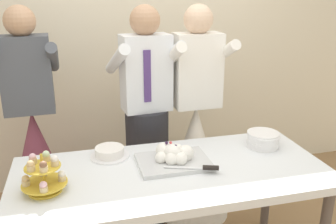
% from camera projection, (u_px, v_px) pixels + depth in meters
% --- Properties ---
extents(rear_wall, '(5.20, 0.10, 2.90)m').
position_uv_depth(rear_wall, '(130.00, 25.00, 3.19)').
color(rear_wall, beige).
rests_on(rear_wall, ground_plane).
extents(dessert_table, '(1.80, 0.80, 0.78)m').
position_uv_depth(dessert_table, '(172.00, 181.00, 2.12)').
color(dessert_table, silver).
rests_on(dessert_table, ground_plane).
extents(cupcake_stand, '(0.23, 0.23, 0.21)m').
position_uv_depth(cupcake_stand, '(44.00, 176.00, 1.85)').
color(cupcake_stand, gold).
rests_on(cupcake_stand, dessert_table).
extents(main_cake_tray, '(0.43, 0.35, 0.13)m').
position_uv_depth(main_cake_tray, '(174.00, 157.00, 2.16)').
color(main_cake_tray, silver).
rests_on(main_cake_tray, dessert_table).
extents(plate_stack, '(0.21, 0.21, 0.10)m').
position_uv_depth(plate_stack, '(263.00, 140.00, 2.39)').
color(plate_stack, white).
rests_on(plate_stack, dessert_table).
extents(round_cake, '(0.24, 0.24, 0.06)m').
position_uv_depth(round_cake, '(110.00, 153.00, 2.25)').
color(round_cake, white).
rests_on(round_cake, dessert_table).
extents(person_groom, '(0.51, 0.53, 1.66)m').
position_uv_depth(person_groom, '(147.00, 131.00, 2.73)').
color(person_groom, '#232328').
rests_on(person_groom, ground_plane).
extents(person_bride, '(0.56, 0.56, 1.66)m').
position_uv_depth(person_bride, '(195.00, 147.00, 2.86)').
color(person_bride, white).
rests_on(person_bride, ground_plane).
extents(person_guest, '(0.56, 0.56, 1.66)m').
position_uv_depth(person_guest, '(37.00, 154.00, 2.74)').
color(person_guest, brown).
rests_on(person_guest, ground_plane).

